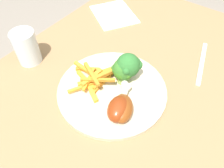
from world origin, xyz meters
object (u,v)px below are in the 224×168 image
(chicken_drumstick_far, at_px, (122,107))
(fork, at_px, (202,63))
(chicken_drumstick_near, at_px, (119,107))
(carrot_fries_pile, at_px, (96,77))
(broccoli_floret_back, at_px, (129,65))
(dining_table, at_px, (101,129))
(broccoli_floret_front, at_px, (123,69))
(water_glass, at_px, (26,47))
(dinner_plate, at_px, (112,90))
(broccoli_floret_middle, at_px, (122,73))

(chicken_drumstick_far, height_order, fork, chicken_drumstick_far)
(chicken_drumstick_near, height_order, fork, chicken_drumstick_near)
(carrot_fries_pile, relative_size, fork, 0.84)
(broccoli_floret_back, distance_m, chicken_drumstick_near, 0.12)
(dining_table, xyz_separation_m, fork, (-0.31, 0.15, 0.11))
(broccoli_floret_back, bearing_deg, carrot_fries_pile, -47.76)
(broccoli_floret_front, height_order, water_glass, water_glass)
(dining_table, relative_size, dinner_plate, 4.29)
(broccoli_floret_back, xyz_separation_m, carrot_fries_pile, (0.06, -0.06, -0.04))
(fork, bearing_deg, broccoli_floret_front, -51.89)
(dining_table, relative_size, carrot_fries_pile, 7.79)
(chicken_drumstick_near, bearing_deg, broccoli_floret_middle, -149.11)
(broccoli_floret_front, xyz_separation_m, broccoli_floret_middle, (0.01, 0.00, -0.00))
(chicken_drumstick_near, relative_size, fork, 0.65)
(dinner_plate, bearing_deg, fork, 147.97)
(chicken_drumstick_far, bearing_deg, dining_table, -70.67)
(broccoli_floret_back, height_order, chicken_drumstick_far, broccoli_floret_back)
(broccoli_floret_middle, relative_size, chicken_drumstick_near, 0.50)
(chicken_drumstick_near, height_order, chicken_drumstick_far, chicken_drumstick_near)
(broccoli_floret_front, relative_size, carrot_fries_pile, 0.45)
(broccoli_floret_back, bearing_deg, broccoli_floret_front, -53.05)
(chicken_drumstick_far, bearing_deg, fork, 162.21)
(carrot_fries_pile, bearing_deg, water_glass, -79.47)
(broccoli_floret_middle, bearing_deg, dining_table, -0.98)
(broccoli_floret_front, xyz_separation_m, carrot_fries_pile, (0.05, -0.05, -0.02))
(dining_table, xyz_separation_m, dinner_plate, (-0.06, -0.01, 0.12))
(broccoli_floret_back, height_order, fork, broccoli_floret_back)
(dinner_plate, distance_m, broccoli_floret_middle, 0.06)
(carrot_fries_pile, height_order, fork, carrot_fries_pile)
(dining_table, distance_m, chicken_drumstick_near, 0.15)
(chicken_drumstick_far, distance_m, water_glass, 0.33)
(dining_table, relative_size, broccoli_floret_front, 17.46)
(dining_table, distance_m, water_glass, 0.32)
(dining_table, height_order, broccoli_floret_back, broccoli_floret_back)
(carrot_fries_pile, bearing_deg, dinner_plate, 95.02)
(dinner_plate, relative_size, chicken_drumstick_near, 2.34)
(dining_table, bearing_deg, water_glass, -93.43)
(broccoli_floret_middle, height_order, chicken_drumstick_far, broccoli_floret_middle)
(fork, bearing_deg, broccoli_floret_back, -50.93)
(dinner_plate, distance_m, carrot_fries_pile, 0.06)
(broccoli_floret_middle, relative_size, carrot_fries_pile, 0.39)
(broccoli_floret_front, distance_m, broccoli_floret_middle, 0.01)
(dinner_plate, relative_size, chicken_drumstick_far, 2.31)
(water_glass, bearing_deg, broccoli_floret_back, 109.23)
(broccoli_floret_middle, bearing_deg, water_glass, -74.14)
(dinner_plate, xyz_separation_m, chicken_drumstick_near, (0.05, 0.06, 0.03))
(chicken_drumstick_far, bearing_deg, broccoli_floret_front, -146.46)
(broccoli_floret_middle, distance_m, water_glass, 0.29)
(broccoli_floret_middle, distance_m, carrot_fries_pile, 0.07)
(chicken_drumstick_far, bearing_deg, chicken_drumstick_near, -30.58)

